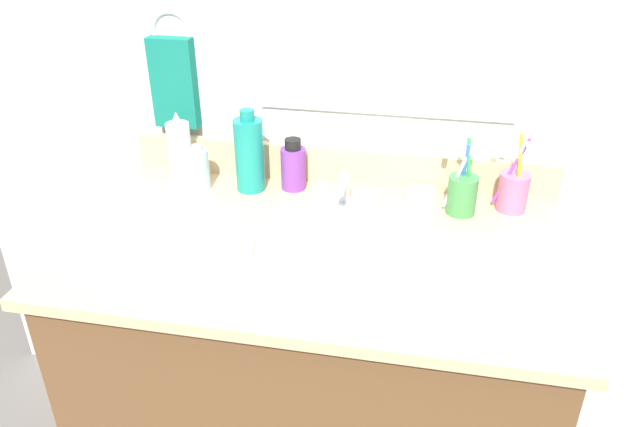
{
  "coord_description": "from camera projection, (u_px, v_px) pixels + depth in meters",
  "views": [
    {
      "loc": [
        0.22,
        -1.06,
        1.45
      ],
      "look_at": [
        0.01,
        0.0,
        0.85
      ],
      "focal_mm": 34.59,
      "sensor_mm": 36.0,
      "label": 1
    }
  ],
  "objects": [
    {
      "name": "backsplash",
      "position": [
        339.0,
        165.0,
        1.5
      ],
      "size": [
        1.03,
        0.02,
        0.09
      ],
      "primitive_type": "cube",
      "color": "#D1B284",
      "rests_on": "countertop"
    },
    {
      "name": "hand_towel",
      "position": [
        174.0,
        83.0,
        1.51
      ],
      "size": [
        0.11,
        0.04,
        0.22
      ],
      "primitive_type": "cube",
      "color": "#147260"
    },
    {
      "name": "towel_ring",
      "position": [
        171.0,
        31.0,
        1.46
      ],
      "size": [
        0.1,
        0.01,
        0.1
      ],
      "primitive_type": "torus",
      "rotation": [
        1.57,
        0.0,
        0.0
      ],
      "color": "silver"
    },
    {
      "name": "bottle_cream_purple",
      "position": [
        293.0,
        166.0,
        1.47
      ],
      "size": [
        0.06,
        0.06,
        0.13
      ],
      "color": "#7A3899",
      "rests_on": "countertop"
    },
    {
      "name": "soap_bar",
      "position": [
        421.0,
        192.0,
        1.45
      ],
      "size": [
        0.06,
        0.04,
        0.02
      ],
      "primitive_type": "cube",
      "color": "white",
      "rests_on": "countertop"
    },
    {
      "name": "bottle_gel_clear",
      "position": [
        199.0,
        169.0,
        1.47
      ],
      "size": [
        0.05,
        0.05,
        0.11
      ],
      "color": "silver",
      "rests_on": "countertop"
    },
    {
      "name": "faucet",
      "position": [
        344.0,
        196.0,
        1.4
      ],
      "size": [
        0.16,
        0.1,
        0.08
      ],
      "color": "silver",
      "rests_on": "countertop"
    },
    {
      "name": "cup_pink",
      "position": [
        513.0,
        190.0,
        1.38
      ],
      "size": [
        0.08,
        0.07,
        0.18
      ],
      "color": "#D16693",
      "rests_on": "countertop"
    },
    {
      "name": "cup_green",
      "position": [
        462.0,
        193.0,
        1.36
      ],
      "size": [
        0.08,
        0.07,
        0.19
      ],
      "color": "#3F8C47",
      "rests_on": "countertop"
    },
    {
      "name": "countertop",
      "position": [
        315.0,
        248.0,
        1.28
      ],
      "size": [
        1.03,
        0.61,
        0.02
      ],
      "primitive_type": "cube",
      "color": "#D1B284",
      "rests_on": "vanity_cabinet"
    },
    {
      "name": "bottle_mouthwash_teal",
      "position": [
        249.0,
        154.0,
        1.45
      ],
      "size": [
        0.07,
        0.07,
        0.2
      ],
      "color": "teal",
      "rests_on": "countertop"
    },
    {
      "name": "back_wall",
      "position": [
        342.0,
        216.0,
        1.64
      ],
      "size": [
        2.13,
        0.04,
        1.3
      ],
      "primitive_type": "cube",
      "color": "silver",
      "rests_on": "ground_plane"
    },
    {
      "name": "vanity_cabinet",
      "position": [
        316.0,
        386.0,
        1.47
      ],
      "size": [
        0.99,
        0.56,
        0.76
      ],
      "primitive_type": "cube",
      "color": "brown",
      "rests_on": "ground_plane"
    },
    {
      "name": "bottle_lotion_white",
      "position": [
        180.0,
        151.0,
        1.5
      ],
      "size": [
        0.06,
        0.06,
        0.18
      ],
      "color": "white",
      "rests_on": "countertop"
    },
    {
      "name": "sink_basin",
      "position": [
        329.0,
        264.0,
        1.26
      ],
      "size": [
        0.35,
        0.35,
        0.11
      ],
      "color": "white",
      "rests_on": "countertop"
    }
  ]
}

